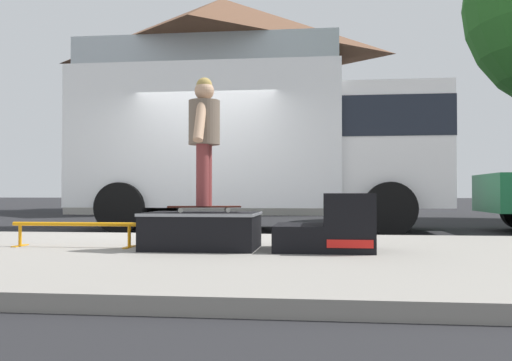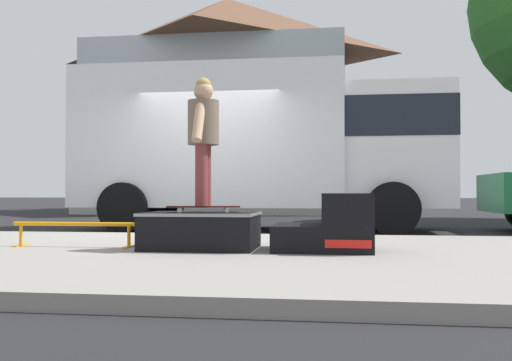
% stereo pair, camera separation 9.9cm
% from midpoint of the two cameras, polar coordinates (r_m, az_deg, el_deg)
% --- Properties ---
extents(ground_plane, '(140.00, 140.00, 0.00)m').
position_cam_midpoint_polar(ground_plane, '(8.99, -6.79, -5.80)').
color(ground_plane, black).
extents(sidewalk_slab, '(50.00, 5.00, 0.12)m').
position_cam_midpoint_polar(sidewalk_slab, '(6.12, -13.52, -7.36)').
color(sidewalk_slab, gray).
rests_on(sidewalk_slab, ground).
extents(skate_box, '(1.19, 0.86, 0.39)m').
position_cam_midpoint_polar(skate_box, '(6.10, -5.88, -4.89)').
color(skate_box, black).
rests_on(skate_box, sidewalk_slab).
extents(kicker_ramp, '(1.01, 0.85, 0.59)m').
position_cam_midpoint_polar(kicker_ramp, '(5.95, 7.24, -4.62)').
color(kicker_ramp, black).
rests_on(kicker_ramp, sidewalk_slab).
extents(grind_rail, '(1.42, 0.28, 0.27)m').
position_cam_midpoint_polar(grind_rail, '(6.62, -18.17, -4.58)').
color(grind_rail, orange).
rests_on(grind_rail, sidewalk_slab).
extents(skateboard, '(0.81, 0.38, 0.07)m').
position_cam_midpoint_polar(skateboard, '(6.13, -5.69, -2.67)').
color(skateboard, '#4C1E14').
rests_on(skateboard, skate_box).
extents(skater_kid, '(0.34, 0.71, 1.38)m').
position_cam_midpoint_polar(skater_kid, '(6.17, -5.67, 5.03)').
color(skater_kid, brown).
rests_on(skater_kid, skateboard).
extents(box_truck, '(6.91, 2.63, 3.05)m').
position_cam_midpoint_polar(box_truck, '(11.02, 0.18, 3.89)').
color(box_truck, white).
rests_on(box_truck, ground).
extents(house_behind, '(9.54, 8.23, 8.40)m').
position_cam_midpoint_polar(house_behind, '(22.55, -3.63, 7.77)').
color(house_behind, silver).
rests_on(house_behind, ground).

